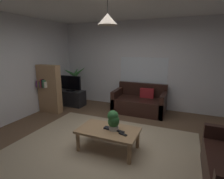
{
  "coord_description": "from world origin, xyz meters",
  "views": [
    {
      "loc": [
        1.34,
        -2.87,
        1.86
      ],
      "look_at": [
        0.0,
        0.3,
        1.05
      ],
      "focal_mm": 28.21,
      "sensor_mm": 36.0,
      "label": 1
    }
  ],
  "objects_px": {
    "book_on_table_0": "(107,128)",
    "tv_stand": "(71,98)",
    "remote_on_table_0": "(123,134)",
    "remote_on_table_1": "(120,131)",
    "bookshelf_corner": "(49,89)",
    "coffee_table": "(108,132)",
    "potted_plant_on_table": "(114,120)",
    "couch_under_window": "(139,103)",
    "potted_palm_corner": "(75,86)",
    "pendant_lamp": "(108,19)",
    "tv": "(70,83)"
  },
  "relations": [
    {
      "from": "coffee_table",
      "to": "potted_plant_on_table",
      "type": "bearing_deg",
      "value": 18.51
    },
    {
      "from": "remote_on_table_1",
      "to": "potted_plant_on_table",
      "type": "bearing_deg",
      "value": -92.09
    },
    {
      "from": "coffee_table",
      "to": "pendant_lamp",
      "type": "distance_m",
      "value": 1.97
    },
    {
      "from": "remote_on_table_1",
      "to": "potted_palm_corner",
      "type": "height_order",
      "value": "potted_palm_corner"
    },
    {
      "from": "coffee_table",
      "to": "potted_palm_corner",
      "type": "bearing_deg",
      "value": 134.5
    },
    {
      "from": "book_on_table_0",
      "to": "tv_stand",
      "type": "height_order",
      "value": "tv_stand"
    },
    {
      "from": "potted_plant_on_table",
      "to": "remote_on_table_1",
      "type": "bearing_deg",
      "value": -13.56
    },
    {
      "from": "potted_plant_on_table",
      "to": "coffee_table",
      "type": "bearing_deg",
      "value": -161.49
    },
    {
      "from": "book_on_table_0",
      "to": "potted_palm_corner",
      "type": "height_order",
      "value": "potted_palm_corner"
    },
    {
      "from": "book_on_table_0",
      "to": "bookshelf_corner",
      "type": "xyz_separation_m",
      "value": [
        -2.38,
        1.14,
        0.29
      ]
    },
    {
      "from": "coffee_table",
      "to": "pendant_lamp",
      "type": "bearing_deg",
      "value": 180.0
    },
    {
      "from": "coffee_table",
      "to": "potted_plant_on_table",
      "type": "distance_m",
      "value": 0.27
    },
    {
      "from": "book_on_table_0",
      "to": "remote_on_table_0",
      "type": "bearing_deg",
      "value": -17.99
    },
    {
      "from": "tv",
      "to": "bookshelf_corner",
      "type": "height_order",
      "value": "bookshelf_corner"
    },
    {
      "from": "coffee_table",
      "to": "remote_on_table_0",
      "type": "distance_m",
      "value": 0.33
    },
    {
      "from": "couch_under_window",
      "to": "pendant_lamp",
      "type": "height_order",
      "value": "pendant_lamp"
    },
    {
      "from": "remote_on_table_1",
      "to": "bookshelf_corner",
      "type": "relative_size",
      "value": 0.11
    },
    {
      "from": "remote_on_table_1",
      "to": "tv_stand",
      "type": "distance_m",
      "value": 3.13
    },
    {
      "from": "remote_on_table_0",
      "to": "potted_plant_on_table",
      "type": "distance_m",
      "value": 0.31
    },
    {
      "from": "tv",
      "to": "remote_on_table_1",
      "type": "bearing_deg",
      "value": -37.98
    },
    {
      "from": "remote_on_table_0",
      "to": "potted_palm_corner",
      "type": "distance_m",
      "value": 3.62
    },
    {
      "from": "remote_on_table_0",
      "to": "coffee_table",
      "type": "bearing_deg",
      "value": 97.42
    },
    {
      "from": "book_on_table_0",
      "to": "bookshelf_corner",
      "type": "distance_m",
      "value": 2.65
    },
    {
      "from": "coffee_table",
      "to": "remote_on_table_0",
      "type": "relative_size",
      "value": 6.93
    },
    {
      "from": "couch_under_window",
      "to": "potted_plant_on_table",
      "type": "bearing_deg",
      "value": -88.4
    },
    {
      "from": "pendant_lamp",
      "to": "bookshelf_corner",
      "type": "bearing_deg",
      "value": 154.18
    },
    {
      "from": "remote_on_table_0",
      "to": "bookshelf_corner",
      "type": "distance_m",
      "value": 3.01
    },
    {
      "from": "couch_under_window",
      "to": "potted_plant_on_table",
      "type": "relative_size",
      "value": 4.03
    },
    {
      "from": "tv",
      "to": "bookshelf_corner",
      "type": "distance_m",
      "value": 0.77
    },
    {
      "from": "remote_on_table_0",
      "to": "remote_on_table_1",
      "type": "distance_m",
      "value": 0.11
    },
    {
      "from": "remote_on_table_1",
      "to": "potted_palm_corner",
      "type": "distance_m",
      "value": 3.51
    },
    {
      "from": "coffee_table",
      "to": "potted_palm_corner",
      "type": "xyz_separation_m",
      "value": [
        -2.33,
        2.38,
        0.23
      ]
    },
    {
      "from": "book_on_table_0",
      "to": "tv_stand",
      "type": "distance_m",
      "value": 2.91
    },
    {
      "from": "bookshelf_corner",
      "to": "remote_on_table_1",
      "type": "bearing_deg",
      "value": -23.83
    },
    {
      "from": "tv",
      "to": "bookshelf_corner",
      "type": "bearing_deg",
      "value": -103.85
    },
    {
      "from": "couch_under_window",
      "to": "coffee_table",
      "type": "height_order",
      "value": "couch_under_window"
    },
    {
      "from": "book_on_table_0",
      "to": "pendant_lamp",
      "type": "distance_m",
      "value": 1.9
    },
    {
      "from": "book_on_table_0",
      "to": "potted_palm_corner",
      "type": "xyz_separation_m",
      "value": [
        -2.31,
        2.35,
        0.15
      ]
    },
    {
      "from": "book_on_table_0",
      "to": "potted_palm_corner",
      "type": "distance_m",
      "value": 3.3
    },
    {
      "from": "coffee_table",
      "to": "bookshelf_corner",
      "type": "bearing_deg",
      "value": 154.18
    },
    {
      "from": "remote_on_table_0",
      "to": "remote_on_table_1",
      "type": "xyz_separation_m",
      "value": [
        -0.08,
        0.08,
        0.0
      ]
    },
    {
      "from": "tv_stand",
      "to": "couch_under_window",
      "type": "bearing_deg",
      "value": 6.69
    },
    {
      "from": "potted_plant_on_table",
      "to": "pendant_lamp",
      "type": "relative_size",
      "value": 0.8
    },
    {
      "from": "remote_on_table_1",
      "to": "bookshelf_corner",
      "type": "distance_m",
      "value": 2.9
    },
    {
      "from": "remote_on_table_0",
      "to": "pendant_lamp",
      "type": "relative_size",
      "value": 0.35
    },
    {
      "from": "potted_plant_on_table",
      "to": "bookshelf_corner",
      "type": "height_order",
      "value": "bookshelf_corner"
    },
    {
      "from": "couch_under_window",
      "to": "remote_on_table_0",
      "type": "height_order",
      "value": "couch_under_window"
    },
    {
      "from": "remote_on_table_1",
      "to": "tv",
      "type": "distance_m",
      "value": 3.13
    },
    {
      "from": "couch_under_window",
      "to": "remote_on_table_0",
      "type": "bearing_deg",
      "value": -82.97
    },
    {
      "from": "tv_stand",
      "to": "bookshelf_corner",
      "type": "height_order",
      "value": "bookshelf_corner"
    }
  ]
}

